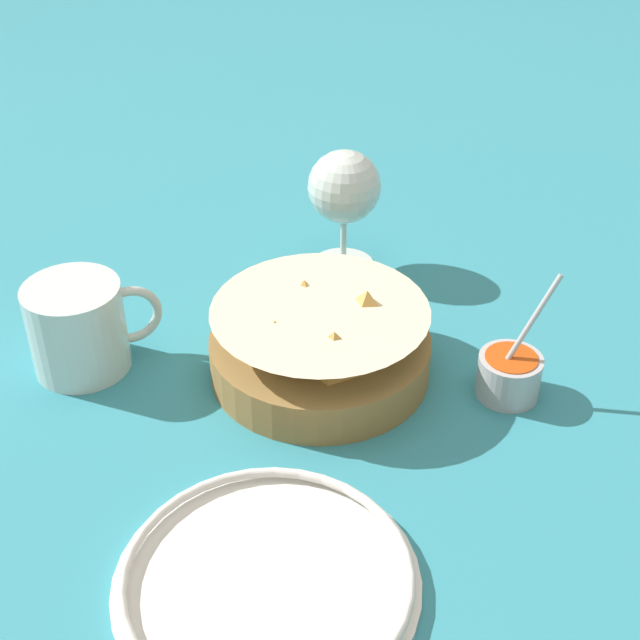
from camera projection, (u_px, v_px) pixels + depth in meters
ground_plane at (289, 370)px, 0.85m from camera, size 4.00×4.00×0.00m
food_basket at (321, 343)px, 0.83m from camera, size 0.21×0.21×0.09m
sauce_cup at (509, 373)px, 0.81m from camera, size 0.07×0.06×0.12m
wine_glass at (344, 191)px, 0.96m from camera, size 0.08×0.08×0.14m
beer_mug at (79, 330)px, 0.84m from camera, size 0.13×0.09×0.09m
side_plate at (267, 578)px, 0.64m from camera, size 0.22×0.22×0.01m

